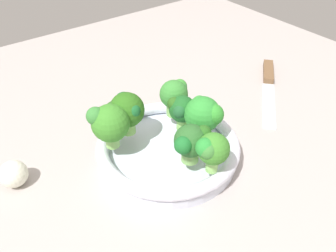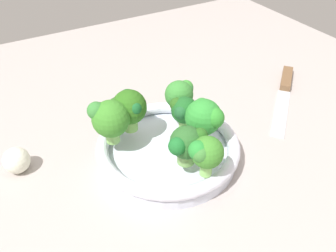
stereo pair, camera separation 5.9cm
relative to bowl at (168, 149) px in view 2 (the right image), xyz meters
The scene contains 11 objects.
ground_plane 4.13cm from the bowl, 40.23° to the left, with size 130.00×130.00×2.50cm, color #ADA39F.
bowl is the anchor object (origin of this frame).
broccoli_floret_0 8.89cm from the bowl, 62.50° to the left, with size 6.51×6.08×7.65cm.
broccoli_floret_1 11.65cm from the bowl, 118.86° to the right, with size 6.22×6.45×7.75cm.
broccoli_floret_2 9.86cm from the bowl, 145.08° to the right, with size 6.47×6.28×7.70cm.
broccoli_floret_3 10.01cm from the bowl, 133.77° to the left, with size 5.14×5.77×7.02cm.
broccoli_floret_4 8.51cm from the bowl, ahead, with size 5.22×6.59×6.60cm.
broccoli_floret_5 11.66cm from the bowl, ahead, with size 4.90×5.43×6.81cm.
broccoli_floret_6 7.15cm from the bowl, 106.48° to the left, with size 4.65×4.68×6.52cm.
knife 33.81cm from the bowl, 99.84° to the left, with size 19.40×21.54×1.50cm.
garlic_bulb 25.34cm from the bowl, 112.50° to the right, with size 4.48×4.48×4.48cm, color silver.
Camera 2 is at (38.85, -24.97, 43.23)cm, focal length 38.58 mm.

